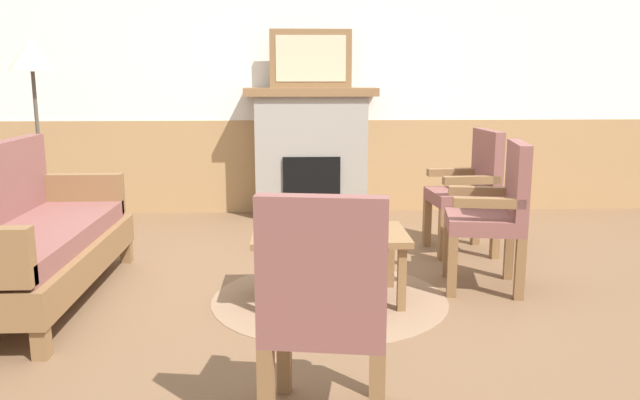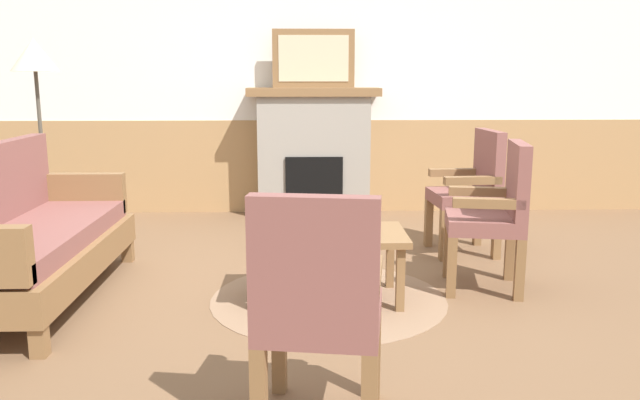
{
  "view_description": "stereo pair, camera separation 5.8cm",
  "coord_description": "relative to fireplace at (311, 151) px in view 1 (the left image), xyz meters",
  "views": [
    {
      "loc": [
        -0.19,
        -3.96,
        1.4
      ],
      "look_at": [
        0.0,
        0.35,
        0.55
      ],
      "focal_mm": 35.64,
      "sensor_mm": 36.0,
      "label": 1
    },
    {
      "loc": [
        -0.14,
        -3.96,
        1.4
      ],
      "look_at": [
        0.0,
        0.35,
        0.55
      ],
      "focal_mm": 35.64,
      "sensor_mm": 36.0,
      "label": 2
    }
  ],
  "objects": [
    {
      "name": "armchair_by_window_left",
      "position": [
        1.22,
        -1.41,
        -0.11
      ],
      "size": [
        0.52,
        0.52,
        0.98
      ],
      "color": "brown",
      "rests_on": "ground_plane"
    },
    {
      "name": "armchair_near_fireplace",
      "position": [
        1.14,
        -2.3,
        -0.11
      ],
      "size": [
        0.56,
        0.56,
        0.98
      ],
      "color": "brown",
      "rests_on": "ground_plane"
    },
    {
      "name": "book_on_table",
      "position": [
        0.19,
        -2.46,
        -0.2
      ],
      "size": [
        0.26,
        0.24,
        0.03
      ],
      "primitive_type": "cube",
      "rotation": [
        0.0,
        0.0,
        0.34
      ],
      "color": "black",
      "rests_on": "coffee_table"
    },
    {
      "name": "wall_back",
      "position": [
        0.0,
        0.25,
        0.66
      ],
      "size": [
        7.2,
        0.14,
        2.7
      ],
      "color": "white",
      "rests_on": "ground_plane"
    },
    {
      "name": "ground_plane",
      "position": [
        0.0,
        -2.35,
        -0.65
      ],
      "size": [
        14.0,
        14.0,
        0.0
      ],
      "primitive_type": "plane",
      "color": "brown"
    },
    {
      "name": "round_rug",
      "position": [
        0.04,
        -2.47,
        -0.65
      ],
      "size": [
        1.5,
        1.5,
        0.01
      ],
      "primitive_type": "cylinder",
      "color": "#896B51",
      "rests_on": "ground_plane"
    },
    {
      "name": "footstool",
      "position": [
        -0.09,
        -1.21,
        -0.37
      ],
      "size": [
        0.4,
        0.4,
        0.36
      ],
      "color": "brown",
      "rests_on": "ground_plane"
    },
    {
      "name": "armchair_front_left",
      "position": [
        -0.07,
        -3.97,
        -0.11
      ],
      "size": [
        0.55,
        0.55,
        0.98
      ],
      "color": "brown",
      "rests_on": "ground_plane"
    },
    {
      "name": "couch",
      "position": [
        -1.81,
        -2.43,
        -0.26
      ],
      "size": [
        0.7,
        1.8,
        0.98
      ],
      "color": "brown",
      "rests_on": "ground_plane"
    },
    {
      "name": "fireplace",
      "position": [
        0.0,
        0.0,
        0.0
      ],
      "size": [
        1.3,
        0.44,
        1.28
      ],
      "color": "gray",
      "rests_on": "ground_plane"
    },
    {
      "name": "framed_picture",
      "position": [
        0.0,
        0.0,
        0.91
      ],
      "size": [
        0.8,
        0.04,
        0.56
      ],
      "color": "brown",
      "rests_on": "fireplace"
    },
    {
      "name": "coffee_table",
      "position": [
        0.04,
        -2.47,
        -0.27
      ],
      "size": [
        0.96,
        0.56,
        0.44
      ],
      "color": "brown",
      "rests_on": "ground_plane"
    },
    {
      "name": "floor_lamp_by_couch",
      "position": [
        -2.18,
        -1.23,
        0.8
      ],
      "size": [
        0.36,
        0.36,
        1.68
      ],
      "color": "#332D28",
      "rests_on": "ground_plane"
    }
  ]
}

